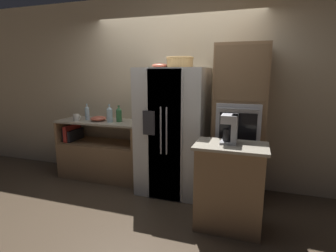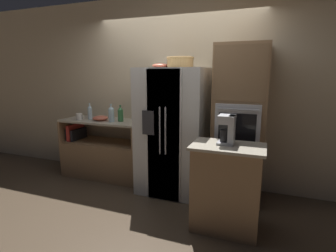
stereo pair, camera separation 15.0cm
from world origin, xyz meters
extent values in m
plane|color=#4C3D2D|center=(0.00, 0.00, 0.00)|extent=(20.00, 20.00, 0.00)
cube|color=beige|center=(0.00, 0.46, 1.40)|extent=(12.00, 0.06, 2.80)
cube|color=#93704C|center=(-1.13, 0.15, 0.28)|extent=(1.36, 0.57, 0.57)
cube|color=#93704C|center=(-1.13, 0.15, 0.57)|extent=(1.31, 0.53, 0.02)
cube|color=#93704C|center=(-1.79, 0.15, 0.74)|extent=(0.04, 0.57, 0.34)
cube|color=#93704C|center=(-0.47, 0.15, 0.74)|extent=(0.04, 0.57, 0.34)
cube|color=#ADA38E|center=(-1.13, 0.15, 0.92)|extent=(1.36, 0.57, 0.03)
cube|color=black|center=(-1.73, 0.12, 0.68)|extent=(0.05, 0.32, 0.19)
cube|color=#B72D28|center=(-1.67, 0.12, 0.71)|extent=(0.06, 0.40, 0.26)
cube|color=black|center=(-1.61, 0.12, 0.67)|extent=(0.04, 0.37, 0.18)
cube|color=silver|center=(0.09, 0.06, 0.87)|extent=(0.91, 0.75, 1.74)
cube|color=silver|center=(0.09, -0.33, 0.87)|extent=(0.45, 0.02, 1.71)
cube|color=silver|center=(0.10, -0.33, 0.87)|extent=(0.45, 0.02, 1.71)
cylinder|color=#B2B2B7|center=(0.05, -0.35, 0.96)|extent=(0.02, 0.02, 0.61)
cylinder|color=#B2B2B7|center=(0.13, -0.35, 0.96)|extent=(0.02, 0.02, 0.61)
cube|color=#2D2D33|center=(-0.11, -0.34, 1.05)|extent=(0.16, 0.01, 0.31)
cube|color=#93704C|center=(0.98, 0.13, 1.01)|extent=(0.65, 0.60, 2.03)
cube|color=silver|center=(0.98, -0.19, 1.06)|extent=(0.53, 0.04, 0.51)
cube|color=black|center=(0.98, -0.21, 1.03)|extent=(0.44, 0.01, 0.35)
cylinder|color=#B2B2B7|center=(0.98, -0.22, 1.26)|extent=(0.47, 0.02, 0.02)
cube|color=olive|center=(0.98, -0.17, 1.67)|extent=(0.61, 0.01, 0.64)
cube|color=#93704C|center=(0.95, -0.67, 0.45)|extent=(0.69, 0.45, 0.91)
cube|color=#ADA38E|center=(0.95, -0.67, 0.92)|extent=(0.75, 0.49, 0.03)
cylinder|color=tan|center=(0.17, 0.09, 1.81)|extent=(0.35, 0.35, 0.13)
torus|color=tan|center=(0.17, 0.09, 1.87)|extent=(0.37, 0.37, 0.03)
ellipsoid|color=#DB664C|center=(-0.10, 0.06, 1.77)|extent=(0.23, 0.23, 0.06)
cylinder|color=silver|center=(-0.92, 0.06, 1.03)|extent=(0.09, 0.09, 0.20)
cone|color=silver|center=(-0.92, 0.06, 1.16)|extent=(0.09, 0.09, 0.05)
cylinder|color=silver|center=(-0.92, 0.06, 1.20)|extent=(0.03, 0.03, 0.03)
cylinder|color=silver|center=(-1.37, 0.13, 1.03)|extent=(0.07, 0.07, 0.19)
cone|color=silver|center=(-1.37, 0.13, 1.14)|extent=(0.07, 0.07, 0.04)
cylinder|color=silver|center=(-1.37, 0.13, 1.18)|extent=(0.02, 0.02, 0.03)
cylinder|color=#33723F|center=(-0.81, 0.14, 1.03)|extent=(0.09, 0.09, 0.18)
cone|color=#33723F|center=(-0.81, 0.14, 1.14)|extent=(0.09, 0.09, 0.05)
cylinder|color=#33723F|center=(-0.81, 0.14, 1.18)|extent=(0.03, 0.03, 0.02)
cylinder|color=silver|center=(-1.50, 0.02, 0.99)|extent=(0.10, 0.10, 0.10)
torus|color=silver|center=(-1.45, 0.02, 0.99)|extent=(0.07, 0.01, 0.07)
ellipsoid|color=#DB664C|center=(-1.15, 0.10, 0.97)|extent=(0.24, 0.24, 0.08)
cube|color=#B2B2B7|center=(0.92, -0.62, 0.95)|extent=(0.17, 0.20, 0.02)
cylinder|color=black|center=(0.91, -0.62, 1.03)|extent=(0.10, 0.10, 0.13)
cube|color=#B2B2B7|center=(0.97, -0.62, 1.09)|extent=(0.06, 0.17, 0.31)
cube|color=#B2B2B7|center=(0.92, -0.62, 1.20)|extent=(0.17, 0.20, 0.09)
camera|label=1|loc=(1.15, -3.39, 1.67)|focal=28.00mm
camera|label=2|loc=(1.30, -3.34, 1.67)|focal=28.00mm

